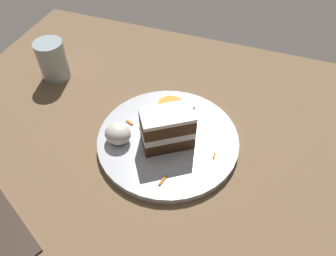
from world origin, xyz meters
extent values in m
plane|color=#4C4742|center=(0.00, 0.00, 0.00)|extent=(6.00, 6.00, 0.00)
cube|color=#846647|center=(0.00, 0.00, 0.01)|extent=(0.93, 0.86, 0.03)
cylinder|color=silver|center=(-0.06, -0.04, 0.03)|extent=(0.28, 0.28, 0.02)
cube|color=#4C2D19|center=(-0.06, -0.03, 0.06)|extent=(0.11, 0.10, 0.03)
cube|color=white|center=(-0.06, -0.03, 0.08)|extent=(0.11, 0.10, 0.02)
cube|color=#4C2D19|center=(-0.06, -0.03, 0.10)|extent=(0.11, 0.10, 0.03)
cube|color=white|center=(-0.06, -0.03, 0.12)|extent=(0.11, 0.10, 0.01)
ellipsoid|color=white|center=(0.03, 0.00, 0.06)|extent=(0.05, 0.05, 0.04)
cylinder|color=orange|center=(-0.03, -0.13, 0.04)|extent=(0.06, 0.06, 0.00)
cube|color=orange|center=(-0.02, -0.09, 0.04)|extent=(0.02, 0.02, 0.00)
cube|color=orange|center=(0.03, -0.05, 0.04)|extent=(0.02, 0.01, 0.00)
cube|color=orange|center=(-0.15, -0.03, 0.04)|extent=(0.01, 0.01, 0.00)
cube|color=orange|center=(-0.08, -0.13, 0.04)|extent=(0.01, 0.01, 0.00)
cube|color=orange|center=(-0.08, 0.06, 0.04)|extent=(0.01, 0.02, 0.00)
cube|color=orange|center=(0.00, -0.04, 0.04)|extent=(0.02, 0.01, 0.00)
cylinder|color=silver|center=(0.27, -0.15, 0.07)|extent=(0.07, 0.07, 0.10)
cylinder|color=silver|center=(0.27, -0.15, 0.04)|extent=(0.06, 0.06, 0.03)
camera|label=1|loc=(-0.20, 0.36, 0.54)|focal=35.00mm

